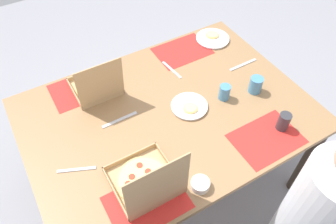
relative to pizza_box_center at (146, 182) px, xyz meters
The scene contains 19 objects.
ground_plane 0.92m from the pizza_box_center, 132.18° to the right, with size 6.00×6.00×0.00m, color gray.
dining_table 0.50m from the pizza_box_center, 132.18° to the right, with size 1.59×1.15×0.73m.
placemat_near_left 1.03m from the pizza_box_center, 131.10° to the right, with size 0.36×0.26×0.00m, color red.
placemat_near_right 0.78m from the pizza_box_center, 87.28° to the right, with size 0.36×0.26×0.00m, color red.
placemat_far_left 0.68m from the pizza_box_center, behind, with size 0.36×0.26×0.00m, color red.
placemat_far_right 0.09m from the pizza_box_center, 62.10° to the left, with size 0.36×0.26×0.00m, color red.
pizza_box_center is the anchor object (origin of this frame).
pizza_box_edge_far 0.71m from the pizza_box_center, 92.98° to the right, with size 0.26×0.29×0.30m.
plate_near_left 1.21m from the pizza_box_center, 140.03° to the right, with size 0.23×0.23×0.03m.
plate_far_left 0.55m from the pizza_box_center, 144.08° to the right, with size 0.21×0.21×0.03m.
cup_clear_left 0.88m from the pizza_box_center, 164.30° to the right, with size 0.08×0.08×0.10m, color teal.
cup_spare 0.80m from the pizza_box_center, behind, with size 0.06×0.06×0.11m, color #333338.
cup_dark 0.72m from the pizza_box_center, 156.60° to the right, with size 0.06×0.06×0.09m, color teal.
condiment_bowl 0.25m from the pizza_box_center, 150.16° to the left, with size 0.09×0.09×0.04m, color white.
fork_by_far_left 0.83m from the pizza_box_center, 128.75° to the right, with size 0.19×0.02×0.01m, color #B7B7BC.
knife_by_near_right 1.05m from the pizza_box_center, 154.14° to the right, with size 0.21×0.02×0.01m, color #B7B7BC.
knife_by_far_right 0.44m from the pizza_box_center, 97.76° to the right, with size 0.21×0.02×0.01m, color #B7B7BC.
fork_by_near_left 0.36m from the pizza_box_center, 44.91° to the right, with size 0.19×0.02×0.01m, color #B7B7BC.
diner_left_seat 0.87m from the pizza_box_center, 144.67° to the left, with size 0.32×0.32×1.18m.
Camera 1 is at (0.60, 1.03, 2.13)m, focal length 34.72 mm.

